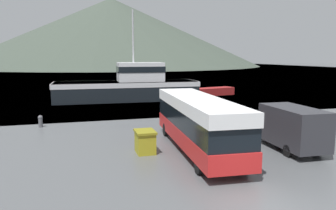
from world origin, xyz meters
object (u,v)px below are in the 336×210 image
Objects in this scene: fishing_boat at (129,86)px; small_boat at (214,91)px; delivery_van at (287,126)px; tour_bus at (198,121)px; storage_bin at (145,142)px.

fishing_boat is 2.91× the size of small_boat.
small_boat is at bearing -79.38° from fishing_boat.
tour_bus is at bearing 171.17° from delivery_van.
tour_bus is at bearing -177.26° from fishing_boat.
fishing_boat is at bearing 83.05° from storage_bin.
delivery_van reaches higher than storage_bin.
fishing_boat is at bearing 105.22° from delivery_van.
tour_bus is 1.81× the size of small_boat.
delivery_van reaches higher than small_boat.
delivery_van is at bearing -7.26° from tour_bus.
storage_bin is at bearing 175.08° from fishing_boat.
storage_bin is (-3.14, 0.31, -1.13)m from tour_bus.
small_boat is at bearing 67.86° from tour_bus.
tour_bus reaches higher than storage_bin.
fishing_boat reaches higher than storage_bin.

